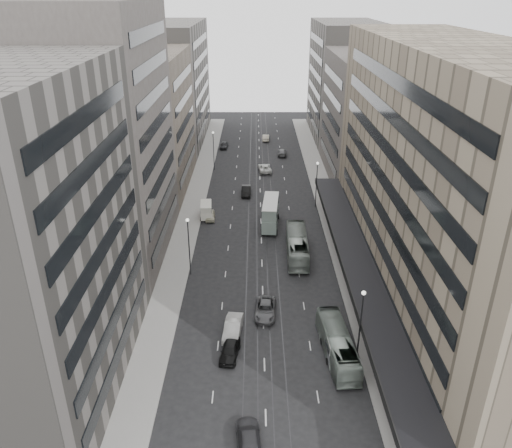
{
  "coord_description": "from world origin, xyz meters",
  "views": [
    {
      "loc": [
        -0.93,
        -46.21,
        35.12
      ],
      "look_at": [
        -0.84,
        16.77,
        5.27
      ],
      "focal_mm": 35.0,
      "sensor_mm": 36.0,
      "label": 1
    }
  ],
  "objects_px": {
    "double_decker": "(270,213)",
    "sedan_0": "(230,350)",
    "bus_far": "(297,245)",
    "panel_van": "(206,210)",
    "sedan_1": "(233,328)",
    "vw_microbus": "(335,342)",
    "bus_near": "(338,344)",
    "sedan_2": "(265,309)"
  },
  "relations": [
    {
      "from": "bus_near",
      "to": "sedan_1",
      "type": "height_order",
      "value": "bus_near"
    },
    {
      "from": "bus_far",
      "to": "double_decker",
      "type": "distance_m",
      "value": 10.4
    },
    {
      "from": "vw_microbus",
      "to": "sedan_1",
      "type": "bearing_deg",
      "value": 159.53
    },
    {
      "from": "panel_van",
      "to": "bus_near",
      "type": "bearing_deg",
      "value": -69.21
    },
    {
      "from": "bus_near",
      "to": "panel_van",
      "type": "relative_size",
      "value": 2.53
    },
    {
      "from": "vw_microbus",
      "to": "sedan_1",
      "type": "relative_size",
      "value": 0.99
    },
    {
      "from": "bus_near",
      "to": "vw_microbus",
      "type": "relative_size",
      "value": 2.13
    },
    {
      "from": "panel_van",
      "to": "sedan_1",
      "type": "distance_m",
      "value": 31.96
    },
    {
      "from": "bus_far",
      "to": "sedan_1",
      "type": "relative_size",
      "value": 2.34
    },
    {
      "from": "bus_far",
      "to": "sedan_1",
      "type": "xyz_separation_m",
      "value": [
        -8.54,
        -18.19,
        -0.82
      ]
    },
    {
      "from": "sedan_1",
      "to": "vw_microbus",
      "type": "bearing_deg",
      "value": -11.03
    },
    {
      "from": "double_decker",
      "to": "sedan_2",
      "type": "bearing_deg",
      "value": -88.08
    },
    {
      "from": "bus_far",
      "to": "double_decker",
      "type": "xyz_separation_m",
      "value": [
        -3.59,
        9.73,
        0.77
      ]
    },
    {
      "from": "bus_far",
      "to": "panel_van",
      "type": "relative_size",
      "value": 2.82
    },
    {
      "from": "panel_van",
      "to": "sedan_2",
      "type": "bearing_deg",
      "value": -76.02
    },
    {
      "from": "panel_van",
      "to": "sedan_2",
      "type": "xyz_separation_m",
      "value": [
        9.45,
        -27.74,
        -0.7
      ]
    },
    {
      "from": "bus_near",
      "to": "sedan_0",
      "type": "distance_m",
      "value": 11.29
    },
    {
      "from": "bus_near",
      "to": "double_decker",
      "type": "relative_size",
      "value": 1.27
    },
    {
      "from": "bus_far",
      "to": "panel_van",
      "type": "xyz_separation_m",
      "value": [
        -14.29,
        13.24,
        -0.24
      ]
    },
    {
      "from": "panel_van",
      "to": "sedan_1",
      "type": "height_order",
      "value": "panel_van"
    },
    {
      "from": "vw_microbus",
      "to": "sedan_1",
      "type": "distance_m",
      "value": 11.37
    },
    {
      "from": "bus_far",
      "to": "double_decker",
      "type": "height_order",
      "value": "double_decker"
    },
    {
      "from": "sedan_1",
      "to": "sedan_2",
      "type": "distance_m",
      "value": 5.24
    },
    {
      "from": "vw_microbus",
      "to": "panel_van",
      "type": "bearing_deg",
      "value": 111.98
    },
    {
      "from": "sedan_0",
      "to": "bus_far",
      "type": "bearing_deg",
      "value": 76.09
    },
    {
      "from": "panel_van",
      "to": "sedan_1",
      "type": "xyz_separation_m",
      "value": [
        5.75,
        -31.43,
        -0.58
      ]
    },
    {
      "from": "sedan_1",
      "to": "sedan_2",
      "type": "relative_size",
      "value": 0.98
    },
    {
      "from": "double_decker",
      "to": "sedan_0",
      "type": "height_order",
      "value": "double_decker"
    },
    {
      "from": "sedan_0",
      "to": "sedan_1",
      "type": "xyz_separation_m",
      "value": [
        0.17,
        3.72,
        0.08
      ]
    },
    {
      "from": "bus_near",
      "to": "vw_microbus",
      "type": "distance_m",
      "value": 0.45
    },
    {
      "from": "vw_microbus",
      "to": "sedan_0",
      "type": "xyz_separation_m",
      "value": [
        -11.03,
        -0.42,
        -0.72
      ]
    },
    {
      "from": "double_decker",
      "to": "bus_far",
      "type": "bearing_deg",
      "value": -64.89
    },
    {
      "from": "bus_near",
      "to": "panel_van",
      "type": "height_order",
      "value": "bus_near"
    },
    {
      "from": "bus_far",
      "to": "panel_van",
      "type": "distance_m",
      "value": 19.48
    },
    {
      "from": "double_decker",
      "to": "sedan_0",
      "type": "xyz_separation_m",
      "value": [
        -5.12,
        -31.65,
        -1.67
      ]
    },
    {
      "from": "double_decker",
      "to": "sedan_0",
      "type": "relative_size",
      "value": 1.89
    },
    {
      "from": "bus_far",
      "to": "sedan_0",
      "type": "xyz_separation_m",
      "value": [
        -8.71,
        -21.92,
        -0.9
      ]
    },
    {
      "from": "double_decker",
      "to": "sedan_0",
      "type": "bearing_deg",
      "value": -94.32
    },
    {
      "from": "sedan_1",
      "to": "panel_van",
      "type": "bearing_deg",
      "value": 106.23
    },
    {
      "from": "panel_van",
      "to": "double_decker",
      "type": "bearing_deg",
      "value": -22.99
    },
    {
      "from": "bus_far",
      "to": "vw_microbus",
      "type": "distance_m",
      "value": 21.62
    },
    {
      "from": "vw_microbus",
      "to": "bus_far",
      "type": "bearing_deg",
      "value": 92.58
    }
  ]
}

